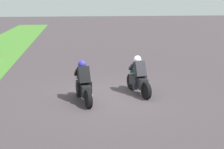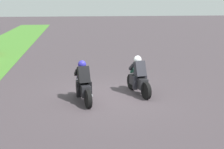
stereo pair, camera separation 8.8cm
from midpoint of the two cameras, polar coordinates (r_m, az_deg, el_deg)
The scene contains 3 objects.
ground_plane at distance 11.77m, azimuth -0.74°, elevation -4.14°, with size 120.00×120.00×0.00m, color #41383D.
rider_lane_a at distance 11.99m, azimuth 4.75°, elevation -0.74°, with size 2.02×0.65×1.51m.
rider_lane_b at distance 11.07m, azimuth -5.58°, elevation -1.99°, with size 2.03×0.63×1.51m.
Camera 1 is at (-11.11, 1.39, 3.60)m, focal length 49.09 mm.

